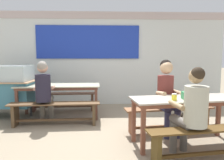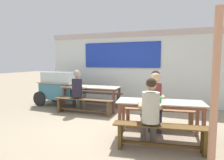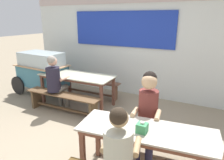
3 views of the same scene
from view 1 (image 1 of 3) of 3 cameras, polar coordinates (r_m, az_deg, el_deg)
name	(u,v)px [view 1 (image 1 of 3)]	position (r m, az deg, el deg)	size (l,w,h in m)	color
ground_plane	(108,136)	(3.97, -1.15, -14.44)	(40.00, 40.00, 0.00)	gray
backdrop_wall	(105,56)	(6.27, -1.88, 6.24)	(6.81, 0.23, 2.63)	silver
dining_table_far	(59,88)	(5.08, -13.76, -2.01)	(1.86, 0.80, 0.75)	#B7B79D
dining_table_near	(186,103)	(3.62, 18.76, -5.75)	(1.77, 0.83, 0.75)	#B5AC9D
bench_far_back	(63,99)	(5.70, -12.72, -4.86)	(1.74, 0.33, 0.46)	brown
bench_far_front	(55,110)	(4.59, -14.80, -7.68)	(1.83, 0.38, 0.46)	brown
bench_near_back	(169,115)	(4.21, 14.75, -8.99)	(1.69, 0.51, 0.46)	brown
bench_near_front	(206,140)	(3.25, 23.56, -14.20)	(1.67, 0.48, 0.46)	#553A19
food_cart	(4,87)	(5.59, -26.57, -1.70)	(1.75, 0.91, 1.18)	teal
person_near_front	(192,109)	(3.10, 20.23, -7.08)	(0.47, 0.57, 1.27)	#67625B
person_right_near_table	(167,91)	(4.01, 14.22, -2.89)	(0.44, 0.52, 1.34)	#313152
person_left_back_turned	(44,89)	(4.61, -17.51, -2.23)	(0.44, 0.52, 1.30)	#686359
tissue_box	(186,95)	(3.50, 18.94, -3.81)	(0.13, 0.12, 0.14)	#388B55
condiment_jar	(174,97)	(3.35, 16.04, -4.33)	(0.08, 0.08, 0.10)	yellow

